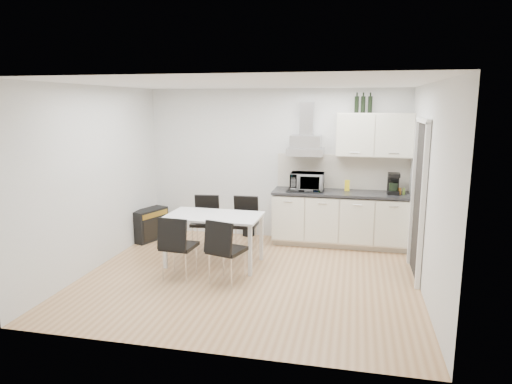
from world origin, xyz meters
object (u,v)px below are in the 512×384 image
at_px(chair_near_left, 179,247).
at_px(chair_near_right, 227,251).
at_px(dining_table, 214,220).
at_px(guitar_amp, 150,224).
at_px(floor_speaker, 249,229).
at_px(chair_far_right, 243,225).
at_px(chair_far_left, 205,224).
at_px(kitchenette, 343,197).

xyz_separation_m(chair_near_left, chair_near_right, (0.68, -0.03, 0.00)).
bearing_deg(chair_near_left, dining_table, 68.48).
height_order(guitar_amp, floor_speaker, guitar_amp).
distance_m(chair_far_right, floor_speaker, 0.93).
xyz_separation_m(chair_far_left, chair_near_left, (0.05, -1.22, 0.00)).
bearing_deg(guitar_amp, chair_far_left, 2.84).
xyz_separation_m(chair_far_left, floor_speaker, (0.50, 0.92, -0.31)).
bearing_deg(chair_near_right, chair_far_right, 110.61).
bearing_deg(chair_far_left, chair_near_right, 113.62).
height_order(kitchenette, dining_table, kitchenette).
height_order(chair_near_left, chair_near_right, same).
bearing_deg(chair_near_left, chair_far_right, 69.41).
distance_m(chair_near_left, guitar_amp, 1.95).
relative_size(kitchenette, guitar_amp, 3.54).
distance_m(dining_table, chair_near_right, 0.79).
height_order(dining_table, chair_far_left, chair_far_left).
bearing_deg(chair_far_right, chair_far_left, 4.16).
bearing_deg(guitar_amp, chair_near_left, -33.45).
relative_size(chair_far_left, chair_far_right, 1.00).
height_order(kitchenette, chair_far_right, kitchenette).
relative_size(chair_far_left, chair_near_left, 1.00).
height_order(dining_table, guitar_amp, dining_table).
bearing_deg(chair_near_left, guitar_amp, 131.09).
bearing_deg(guitar_amp, chair_near_right, -21.00).
bearing_deg(chair_near_left, chair_far_left, 96.17).
height_order(chair_far_left, floor_speaker, chair_far_left).
xyz_separation_m(kitchenette, dining_table, (-1.81, -1.35, -0.16)).
bearing_deg(chair_near_right, kitchenette, 70.83).
relative_size(chair_far_left, floor_speaker, 3.32).
bearing_deg(chair_near_left, chair_near_right, 1.73).
relative_size(dining_table, chair_near_right, 1.58).
xyz_separation_m(chair_far_right, floor_speaker, (-0.12, 0.87, -0.31)).
bearing_deg(chair_far_left, dining_table, 113.49).
bearing_deg(guitar_amp, dining_table, -12.82).
distance_m(chair_near_right, guitar_amp, 2.44).
height_order(chair_far_right, guitar_amp, chair_far_right).
bearing_deg(dining_table, floor_speaker, 85.38).
distance_m(kitchenette, floor_speaker, 1.80).
distance_m(kitchenette, chair_near_left, 2.91).
bearing_deg(chair_near_right, floor_speaker, 112.13).
height_order(kitchenette, guitar_amp, kitchenette).
distance_m(dining_table, chair_far_right, 0.74).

